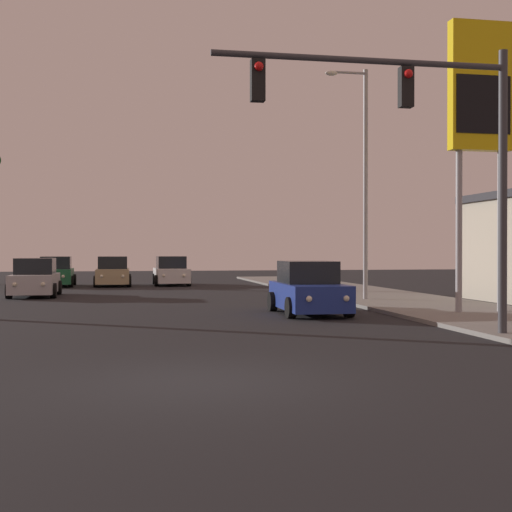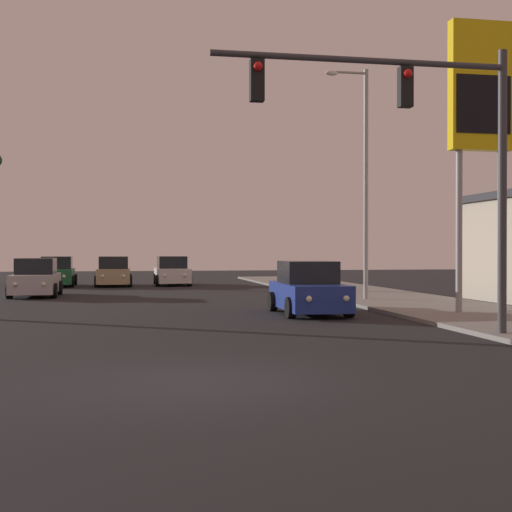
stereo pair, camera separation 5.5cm
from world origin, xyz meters
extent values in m
plane|color=black|center=(0.00, 0.00, 0.00)|extent=(120.00, 120.00, 0.00)
cube|color=gray|center=(9.50, 10.00, 0.06)|extent=(5.00, 60.00, 0.12)
cube|color=navy|center=(4.65, 10.94, 0.58)|extent=(1.90, 4.24, 0.80)
cube|color=black|center=(4.65, 11.09, 1.33)|extent=(1.65, 2.04, 0.70)
cylinder|color=black|center=(3.75, 9.64, 0.32)|extent=(0.24, 0.64, 0.64)
cylinder|color=black|center=(5.55, 9.64, 0.32)|extent=(0.24, 0.64, 0.64)
cylinder|color=black|center=(3.75, 12.24, 0.32)|extent=(0.24, 0.64, 0.64)
cylinder|color=black|center=(5.55, 12.24, 0.32)|extent=(0.24, 0.64, 0.64)
sphere|color=#F2EACC|center=(4.09, 8.82, 0.63)|extent=(0.18, 0.18, 0.18)
sphere|color=#F2EACC|center=(5.20, 8.82, 0.63)|extent=(0.18, 0.18, 0.18)
cube|color=#195933|center=(-4.83, 30.49, 0.58)|extent=(1.90, 4.24, 0.80)
cube|color=black|center=(-4.83, 30.64, 1.33)|extent=(1.65, 2.04, 0.70)
cylinder|color=black|center=(-5.73, 29.19, 0.32)|extent=(0.24, 0.64, 0.64)
cylinder|color=black|center=(-3.93, 29.19, 0.32)|extent=(0.24, 0.64, 0.64)
cylinder|color=black|center=(-5.73, 31.79, 0.32)|extent=(0.24, 0.64, 0.64)
cylinder|color=black|center=(-3.93, 31.79, 0.32)|extent=(0.24, 0.64, 0.64)
sphere|color=#F2EACC|center=(-5.38, 28.37, 0.63)|extent=(0.18, 0.18, 0.18)
sphere|color=#F2EACC|center=(-4.27, 28.37, 0.63)|extent=(0.18, 0.18, 0.18)
cube|color=silver|center=(1.64, 30.66, 0.58)|extent=(1.91, 4.25, 0.80)
cube|color=black|center=(1.64, 30.81, 1.33)|extent=(1.65, 2.04, 0.70)
cylinder|color=black|center=(0.74, 29.35, 0.32)|extent=(0.24, 0.64, 0.64)
cylinder|color=black|center=(2.54, 29.35, 0.32)|extent=(0.24, 0.64, 0.64)
cylinder|color=black|center=(0.74, 31.96, 0.32)|extent=(0.24, 0.64, 0.64)
cylinder|color=black|center=(2.54, 31.96, 0.32)|extent=(0.24, 0.64, 0.64)
sphere|color=#F2EACC|center=(1.08, 28.54, 0.63)|extent=(0.18, 0.18, 0.18)
sphere|color=#F2EACC|center=(2.20, 28.54, 0.63)|extent=(0.18, 0.18, 0.18)
cube|color=tan|center=(-1.69, 30.23, 0.58)|extent=(1.82, 4.21, 0.80)
cube|color=black|center=(-1.69, 30.38, 1.33)|extent=(1.61, 2.01, 0.70)
cylinder|color=black|center=(-2.59, 28.92, 0.32)|extent=(0.24, 0.64, 0.64)
cylinder|color=black|center=(-0.79, 28.92, 0.32)|extent=(0.24, 0.64, 0.64)
cylinder|color=black|center=(-2.59, 31.53, 0.32)|extent=(0.24, 0.64, 0.64)
cylinder|color=black|center=(-0.79, 31.53, 0.32)|extent=(0.24, 0.64, 0.64)
sphere|color=#F2EACC|center=(-2.25, 28.11, 0.63)|extent=(0.18, 0.18, 0.18)
sphere|color=#F2EACC|center=(-1.13, 28.11, 0.63)|extent=(0.18, 0.18, 0.18)
cube|color=#B7B7BC|center=(-4.92, 21.50, 0.58)|extent=(1.80, 4.20, 0.80)
cube|color=black|center=(-4.92, 21.65, 1.33)|extent=(1.60, 2.00, 0.70)
cylinder|color=black|center=(-5.82, 20.20, 0.32)|extent=(0.24, 0.64, 0.64)
cylinder|color=black|center=(-4.02, 20.20, 0.32)|extent=(0.24, 0.64, 0.64)
cylinder|color=black|center=(-5.82, 22.80, 0.32)|extent=(0.24, 0.64, 0.64)
cylinder|color=black|center=(-4.02, 22.80, 0.32)|extent=(0.24, 0.64, 0.64)
sphere|color=#F2EACC|center=(-5.48, 19.38, 0.63)|extent=(0.18, 0.18, 0.18)
sphere|color=#F2EACC|center=(-4.37, 19.38, 0.63)|extent=(0.18, 0.18, 0.18)
cylinder|color=#38383D|center=(7.43, 4.12, 3.37)|extent=(0.20, 0.20, 6.50)
cylinder|color=#38383D|center=(4.06, 4.12, 6.22)|extent=(6.76, 0.14, 0.14)
cube|color=black|center=(5.07, 4.12, 5.67)|extent=(0.30, 0.24, 0.90)
sphere|color=red|center=(5.07, 3.98, 5.94)|extent=(0.20, 0.20, 0.20)
cube|color=black|center=(1.69, 4.12, 5.67)|extent=(0.30, 0.24, 0.90)
sphere|color=red|center=(1.69, 3.98, 5.94)|extent=(0.20, 0.20, 0.20)
cylinder|color=#99999E|center=(8.24, 15.78, 4.62)|extent=(0.18, 0.18, 9.00)
cylinder|color=#99999E|center=(7.54, 15.78, 8.97)|extent=(1.40, 0.10, 0.10)
ellipsoid|color=silver|center=(6.84, 15.78, 8.92)|extent=(0.50, 0.24, 0.20)
cylinder|color=#99999E|center=(9.06, 9.54, 2.62)|extent=(0.20, 0.20, 5.00)
cylinder|color=#99999E|center=(10.46, 9.54, 2.62)|extent=(0.20, 0.20, 5.00)
cube|color=yellow|center=(9.76, 9.54, 7.12)|extent=(2.00, 0.40, 4.00)
cube|color=black|center=(9.76, 9.33, 6.52)|extent=(1.80, 0.03, 1.80)
camera|label=1|loc=(-1.18, -10.92, 2.02)|focal=50.00mm
camera|label=2|loc=(-1.13, -10.93, 2.02)|focal=50.00mm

